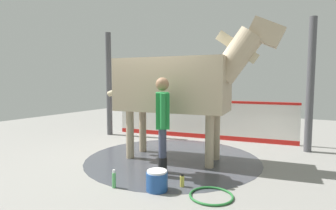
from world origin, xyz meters
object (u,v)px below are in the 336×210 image
(horse, at_px, (179,84))
(hose_coil, at_px, (211,196))
(bottle_shampoo, at_px, (182,181))
(handler, at_px, (162,119))
(wash_bucket, at_px, (157,181))
(bottle_spray, at_px, (114,179))

(horse, bearing_deg, hose_coil, -56.12)
(bottle_shampoo, bearing_deg, hose_coil, -12.95)
(horse, height_order, handler, horse)
(handler, bearing_deg, horse, -111.56)
(horse, relative_size, handler, 2.17)
(hose_coil, bearing_deg, wash_bucket, -166.17)
(wash_bucket, xyz_separation_m, hose_coil, (0.77, 0.19, -0.13))
(wash_bucket, xyz_separation_m, bottle_spray, (-0.61, -0.24, -0.02))
(horse, xyz_separation_m, hose_coil, (1.24, -1.36, -1.52))
(horse, distance_m, bottle_spray, 2.28)
(wash_bucket, bearing_deg, hose_coil, 13.83)
(horse, distance_m, bottle_shampoo, 2.04)
(wash_bucket, xyz_separation_m, bottle_shampoo, (0.25, 0.31, -0.06))
(horse, relative_size, wash_bucket, 11.36)
(bottle_spray, bearing_deg, horse, 85.66)
(horse, distance_m, wash_bucket, 2.13)
(horse, height_order, bottle_spray, horse)
(hose_coil, bearing_deg, horse, 132.40)
(wash_bucket, relative_size, bottle_shampoo, 1.57)
(wash_bucket, distance_m, bottle_spray, 0.65)
(hose_coil, bearing_deg, handler, 157.91)
(bottle_shampoo, bearing_deg, horse, 120.34)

